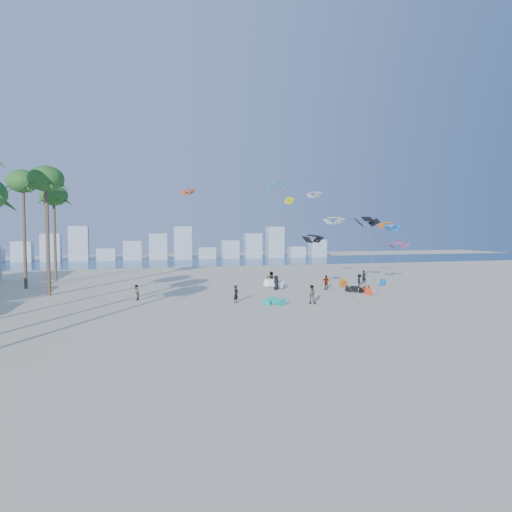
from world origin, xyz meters
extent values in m
plane|color=beige|center=(0.00, 0.00, 0.00)|extent=(220.00, 220.00, 0.00)
plane|color=navy|center=(0.00, 72.00, 0.01)|extent=(220.00, 220.00, 0.00)
imported|color=black|center=(-0.02, 12.56, 0.89)|extent=(0.77, 0.76, 1.78)
imported|color=gray|center=(7.10, 10.04, 0.94)|extent=(1.14, 1.06, 1.89)
imported|color=black|center=(6.87, 20.76, 0.89)|extent=(1.03, 0.89, 1.78)
imported|color=gray|center=(12.85, 19.26, 0.89)|extent=(1.03, 1.07, 1.79)
imported|color=black|center=(17.63, 19.60, 0.89)|extent=(1.19, 1.32, 1.78)
imported|color=gray|center=(7.66, 25.26, 0.93)|extent=(1.64, 1.55, 1.85)
imported|color=black|center=(20.56, 23.72, 0.91)|extent=(0.72, 0.52, 1.82)
imported|color=gray|center=(-9.76, 16.84, 0.82)|extent=(0.78, 0.91, 1.63)
cylinder|color=#595959|center=(10.19, 10.91, 3.37)|extent=(2.80, 5.62, 6.77)
cylinder|color=#595959|center=(14.70, 20.85, 4.50)|extent=(1.99, 4.73, 9.01)
cylinder|color=#595959|center=(19.19, 9.83, 3.96)|extent=(2.63, 5.98, 7.94)
cylinder|color=#595959|center=(-1.42, 30.19, 6.52)|extent=(2.67, 2.86, 13.05)
cylinder|color=#595959|center=(12.34, 25.74, 5.91)|extent=(2.67, 3.96, 11.83)
cylinder|color=#595959|center=(24.14, 17.25, 2.87)|extent=(1.63, 5.42, 5.75)
cylinder|color=#595959|center=(9.97, 31.99, 7.29)|extent=(1.83, 4.13, 14.59)
cylinder|color=#595959|center=(24.21, 21.53, 4.15)|extent=(0.30, 5.47, 8.32)
cylinder|color=#595959|center=(15.58, 13.01, 4.31)|extent=(1.24, 4.50, 8.63)
cylinder|color=#595959|center=(18.73, 35.61, 6.84)|extent=(0.40, 4.41, 13.69)
cylinder|color=brown|center=(-19.25, 23.00, 6.52)|extent=(0.40, 0.40, 13.05)
ellipsoid|color=#215F22|center=(-19.25, 23.00, 13.05)|extent=(3.80, 3.80, 2.85)
cylinder|color=brown|center=(-23.21, 30.00, 6.71)|extent=(0.40, 0.40, 13.42)
ellipsoid|color=#215F22|center=(-23.21, 30.00, 13.42)|extent=(3.80, 3.80, 2.85)
cylinder|color=brown|center=(-20.93, 37.00, 6.13)|extent=(0.40, 0.40, 12.25)
ellipsoid|color=#215F22|center=(-20.93, 37.00, 12.25)|extent=(3.80, 3.80, 2.85)
cube|color=#9EADBF|center=(-35.80, 82.00, 2.40)|extent=(4.40, 3.00, 4.80)
cube|color=#9EADBF|center=(-29.60, 82.00, 3.30)|extent=(4.40, 3.00, 6.60)
cube|color=#9EADBF|center=(-23.40, 82.00, 4.20)|extent=(4.40, 3.00, 8.40)
cube|color=#9EADBF|center=(-17.20, 82.00, 1.50)|extent=(4.40, 3.00, 3.00)
cube|color=#9EADBF|center=(-11.00, 82.00, 2.40)|extent=(4.40, 3.00, 4.80)
cube|color=#9EADBF|center=(-4.80, 82.00, 3.30)|extent=(4.40, 3.00, 6.60)
cube|color=#9EADBF|center=(1.40, 82.00, 4.20)|extent=(4.40, 3.00, 8.40)
cube|color=#9EADBF|center=(7.60, 82.00, 1.50)|extent=(4.40, 3.00, 3.00)
cube|color=#9EADBF|center=(13.80, 82.00, 2.40)|extent=(4.40, 3.00, 4.80)
cube|color=#9EADBF|center=(20.00, 82.00, 3.30)|extent=(4.40, 3.00, 6.60)
cube|color=#9EADBF|center=(26.20, 82.00, 4.20)|extent=(4.40, 3.00, 8.40)
cube|color=#9EADBF|center=(32.40, 82.00, 1.50)|extent=(4.40, 3.00, 3.00)
cube|color=#9EADBF|center=(38.60, 82.00, 2.40)|extent=(4.40, 3.00, 4.80)
camera|label=1|loc=(-9.40, -29.80, 7.26)|focal=30.39mm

